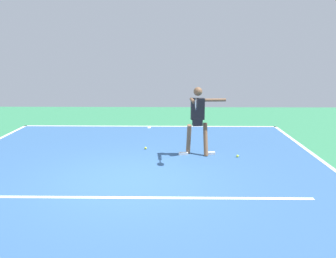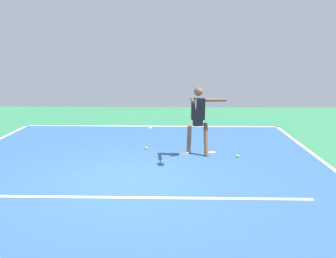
{
  "view_description": "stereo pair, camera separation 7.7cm",
  "coord_description": "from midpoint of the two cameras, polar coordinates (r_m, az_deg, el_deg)",
  "views": [
    {
      "loc": [
        -0.87,
        7.19,
        2.63
      ],
      "look_at": [
        -0.74,
        -1.0,
        0.9
      ],
      "focal_mm": 38.85,
      "sensor_mm": 36.0,
      "label": 1
    },
    {
      "loc": [
        -0.95,
        7.19,
        2.63
      ],
      "look_at": [
        -0.74,
        -1.0,
        0.9
      ],
      "focal_mm": 38.85,
      "sensor_mm": 36.0,
      "label": 2
    }
  ],
  "objects": [
    {
      "name": "ground_plane",
      "position": [
        7.71,
        -6.0,
        -8.09
      ],
      "size": [
        20.98,
        20.98,
        0.0
      ],
      "primitive_type": "plane",
      "color": "#2D754C"
    },
    {
      "name": "court_surface",
      "position": [
        7.71,
        -6.0,
        -8.08
      ],
      "size": [
        9.21,
        11.59,
        0.0
      ],
      "primitive_type": "cube",
      "color": "#2D5484",
      "rests_on": "ground_plane"
    },
    {
      "name": "court_line_baseline_near",
      "position": [
        13.23,
        -3.05,
        0.45
      ],
      "size": [
        9.21,
        0.1,
        0.01
      ],
      "primitive_type": "cube",
      "color": "white",
      "rests_on": "ground_plane"
    },
    {
      "name": "court_line_service",
      "position": [
        6.88,
        -6.9,
        -10.63
      ],
      "size": [
        6.91,
        0.1,
        0.01
      ],
      "primitive_type": "cube",
      "color": "white",
      "rests_on": "ground_plane"
    },
    {
      "name": "court_line_centre_mark",
      "position": [
        13.03,
        -3.11,
        0.27
      ],
      "size": [
        0.1,
        0.3,
        0.01
      ],
      "primitive_type": "cube",
      "color": "white",
      "rests_on": "ground_plane"
    },
    {
      "name": "tennis_player",
      "position": [
        9.32,
        4.49,
        1.97
      ],
      "size": [
        1.2,
        1.27,
        1.79
      ],
      "rotation": [
        0.0,
        0.0,
        0.07
      ],
      "color": "brown",
      "rests_on": "ground_plane"
    },
    {
      "name": "tennis_ball_by_sideline",
      "position": [
        10.1,
        -3.75,
        -3.01
      ],
      "size": [
        0.07,
        0.07,
        0.07
      ],
      "primitive_type": "sphere",
      "color": "#CCE033",
      "rests_on": "ground_plane"
    },
    {
      "name": "tennis_ball_near_service_line",
      "position": [
        9.48,
        10.63,
        -4.19
      ],
      "size": [
        0.07,
        0.07,
        0.07
      ],
      "primitive_type": "sphere",
      "color": "#C6E53D",
      "rests_on": "ground_plane"
    }
  ]
}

